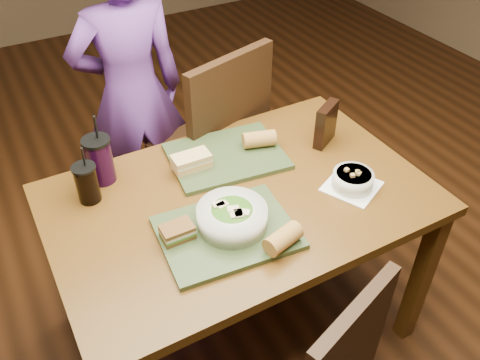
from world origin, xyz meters
name	(u,v)px	position (x,y,z in m)	size (l,w,h in m)	color
ground	(240,324)	(0.00, 0.00, 0.00)	(6.00, 6.00, 0.00)	#381C0B
dining_table	(240,215)	(0.00, 0.00, 0.66)	(1.30, 0.85, 0.75)	#533310
chair_far	(220,141)	(0.20, 0.55, 0.58)	(0.56, 0.57, 1.04)	black
diner	(131,94)	(-0.08, 0.91, 0.72)	(0.53, 0.35, 1.44)	#5F3084
tray_near	(227,232)	(-0.13, -0.14, 0.76)	(0.42, 0.32, 0.02)	#2F3F21
tray_far	(226,156)	(0.06, 0.22, 0.76)	(0.42, 0.32, 0.02)	#2F3F21
salad_bowl	(232,216)	(-0.10, -0.13, 0.81)	(0.23, 0.23, 0.07)	silver
soup_bowl	(353,180)	(0.37, -0.15, 0.78)	(0.23, 0.23, 0.07)	white
sandwich_near	(177,232)	(-0.27, -0.10, 0.79)	(0.10, 0.07, 0.05)	#593819
sandwich_far	(191,161)	(-0.09, 0.21, 0.80)	(0.14, 0.08, 0.05)	tan
baguette_near	(283,238)	(-0.01, -0.28, 0.80)	(0.06, 0.06, 0.12)	#AD7533
baguette_far	(259,139)	(0.20, 0.20, 0.80)	(0.06, 0.06, 0.12)	#AD7533
cup_cola	(87,183)	(-0.46, 0.23, 0.82)	(0.08, 0.08, 0.22)	black
cup_berry	(100,160)	(-0.39, 0.32, 0.84)	(0.10, 0.10, 0.27)	black
chip_bag	(326,124)	(0.45, 0.12, 0.83)	(0.13, 0.04, 0.17)	black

